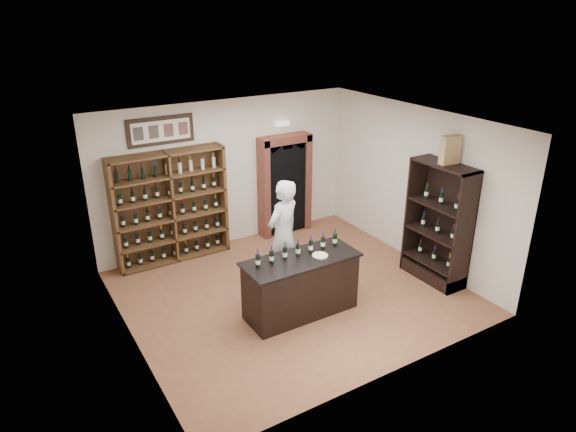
# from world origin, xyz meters

# --- Properties ---
(floor) EXTENTS (5.50, 5.50, 0.00)m
(floor) POSITION_xyz_m (0.00, 0.00, 0.00)
(floor) COLOR brown
(floor) RESTS_ON ground
(ceiling) EXTENTS (5.50, 5.50, 0.00)m
(ceiling) POSITION_xyz_m (0.00, 0.00, 3.00)
(ceiling) COLOR white
(ceiling) RESTS_ON wall_back
(wall_back) EXTENTS (5.50, 0.04, 3.00)m
(wall_back) POSITION_xyz_m (0.00, 2.50, 1.50)
(wall_back) COLOR silver
(wall_back) RESTS_ON ground
(wall_left) EXTENTS (0.04, 5.00, 3.00)m
(wall_left) POSITION_xyz_m (-2.75, 0.00, 1.50)
(wall_left) COLOR silver
(wall_left) RESTS_ON ground
(wall_right) EXTENTS (0.04, 5.00, 3.00)m
(wall_right) POSITION_xyz_m (2.75, 0.00, 1.50)
(wall_right) COLOR silver
(wall_right) RESTS_ON ground
(wine_shelf) EXTENTS (2.20, 0.38, 2.20)m
(wine_shelf) POSITION_xyz_m (-1.30, 2.33, 1.10)
(wine_shelf) COLOR brown
(wine_shelf) RESTS_ON ground
(framed_picture) EXTENTS (1.25, 0.04, 0.52)m
(framed_picture) POSITION_xyz_m (-1.30, 2.47, 2.55)
(framed_picture) COLOR black
(framed_picture) RESTS_ON wall_back
(arched_doorway) EXTENTS (1.17, 0.35, 2.17)m
(arched_doorway) POSITION_xyz_m (1.25, 2.33, 1.14)
(arched_doorway) COLOR black
(arched_doorway) RESTS_ON ground
(emergency_light) EXTENTS (0.30, 0.10, 0.10)m
(emergency_light) POSITION_xyz_m (1.25, 2.42, 2.40)
(emergency_light) COLOR white
(emergency_light) RESTS_ON wall_back
(tasting_counter) EXTENTS (1.88, 0.78, 1.00)m
(tasting_counter) POSITION_xyz_m (-0.20, -0.60, 0.49)
(tasting_counter) COLOR black
(tasting_counter) RESTS_ON ground
(counter_bottle_0) EXTENTS (0.07, 0.07, 0.30)m
(counter_bottle_0) POSITION_xyz_m (-0.92, -0.51, 1.11)
(counter_bottle_0) COLOR black
(counter_bottle_0) RESTS_ON tasting_counter
(counter_bottle_1) EXTENTS (0.07, 0.07, 0.30)m
(counter_bottle_1) POSITION_xyz_m (-0.68, -0.51, 1.11)
(counter_bottle_1) COLOR black
(counter_bottle_1) RESTS_ON tasting_counter
(counter_bottle_2) EXTENTS (0.07, 0.07, 0.30)m
(counter_bottle_2) POSITION_xyz_m (-0.44, -0.51, 1.11)
(counter_bottle_2) COLOR black
(counter_bottle_2) RESTS_ON tasting_counter
(counter_bottle_3) EXTENTS (0.07, 0.07, 0.30)m
(counter_bottle_3) POSITION_xyz_m (-0.20, -0.51, 1.11)
(counter_bottle_3) COLOR black
(counter_bottle_3) RESTS_ON tasting_counter
(counter_bottle_4) EXTENTS (0.07, 0.07, 0.30)m
(counter_bottle_4) POSITION_xyz_m (0.04, -0.51, 1.11)
(counter_bottle_4) COLOR black
(counter_bottle_4) RESTS_ON tasting_counter
(counter_bottle_5) EXTENTS (0.07, 0.07, 0.30)m
(counter_bottle_5) POSITION_xyz_m (0.28, -0.51, 1.11)
(counter_bottle_5) COLOR black
(counter_bottle_5) RESTS_ON tasting_counter
(counter_bottle_6) EXTENTS (0.07, 0.07, 0.30)m
(counter_bottle_6) POSITION_xyz_m (0.52, -0.51, 1.11)
(counter_bottle_6) COLOR black
(counter_bottle_6) RESTS_ON tasting_counter
(side_cabinet) EXTENTS (0.48, 1.20, 2.20)m
(side_cabinet) POSITION_xyz_m (2.52, -0.90, 0.75)
(side_cabinet) COLOR black
(side_cabinet) RESTS_ON ground
(shopkeeper) EXTENTS (0.84, 0.69, 1.98)m
(shopkeeper) POSITION_xyz_m (0.02, 0.32, 0.99)
(shopkeeper) COLOR silver
(shopkeeper) RESTS_ON ground
(plate) EXTENTS (0.25, 0.25, 0.02)m
(plate) POSITION_xyz_m (0.10, -0.70, 1.01)
(plate) COLOR silver
(plate) RESTS_ON tasting_counter
(wine_crate) EXTENTS (0.36, 0.18, 0.48)m
(wine_crate) POSITION_xyz_m (2.52, -0.93, 2.44)
(wine_crate) COLOR #A38356
(wine_crate) RESTS_ON side_cabinet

